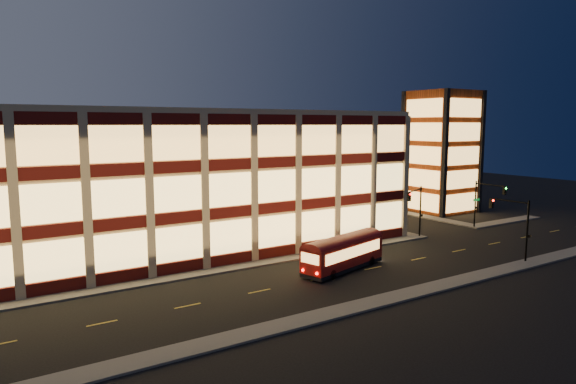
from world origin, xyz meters
TOP-DOWN VIEW (x-y plane):
  - ground at (0.00, 0.00)m, footprint 200.00×200.00m
  - sidewalk_office_south at (-3.00, 1.00)m, footprint 54.00×2.00m
  - sidewalk_office_east at (23.00, 17.00)m, footprint 2.00×30.00m
  - sidewalk_tower_south at (40.00, 1.00)m, footprint 14.00×2.00m
  - sidewalk_tower_west at (34.00, 17.00)m, footprint 2.00×30.00m
  - sidewalk_near at (0.00, -13.00)m, footprint 100.00×2.00m
  - office_building at (-2.91, 16.91)m, footprint 50.45×30.45m
  - stair_tower at (39.95, 11.95)m, footprint 8.60×8.60m
  - traffic_signal_far at (22.21, 0.24)m, footprint 3.79×1.87m
  - traffic_signal_right at (33.50, -0.62)m, footprint 1.20×4.37m
  - traffic_signal_near at (23.50, -11.03)m, footprint 0.32×4.45m
  - trolley_bus at (7.36, -4.91)m, footprint 9.69×4.71m

SIDE VIEW (x-z plane):
  - ground at x=0.00m, z-range 0.00..0.00m
  - sidewalk_office_south at x=-3.00m, z-range 0.00..0.15m
  - sidewalk_office_east at x=23.00m, z-range 0.00..0.15m
  - sidewalk_tower_south at x=40.00m, z-range 0.00..0.15m
  - sidewalk_tower_west at x=34.00m, z-range 0.00..0.15m
  - sidewalk_near at x=0.00m, z-range 0.00..0.15m
  - trolley_bus at x=7.36m, z-range 0.17..3.36m
  - traffic_signal_right at x=33.50m, z-range 1.10..7.10m
  - traffic_signal_far at x=22.21m, z-range 1.11..7.11m
  - traffic_signal_near at x=23.50m, z-range 1.13..7.13m
  - office_building at x=-2.91m, z-range 0.00..14.50m
  - stair_tower at x=39.95m, z-range -0.01..17.99m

